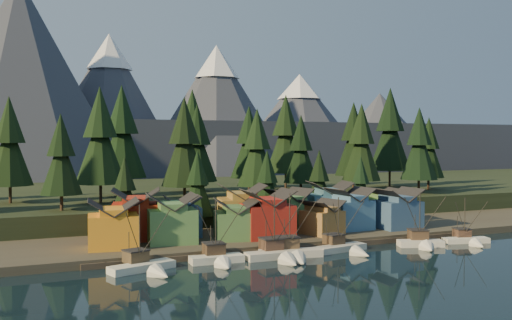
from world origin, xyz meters
name	(u,v)px	position (x,y,z in m)	size (l,w,h in m)	color
ground	(341,267)	(0.00, 0.00, 0.00)	(500.00, 500.00, 0.00)	black
shore_strip	(247,228)	(0.00, 40.00, 0.75)	(400.00, 50.00, 1.50)	#3C352B
hillside	(185,198)	(0.00, 90.00, 3.00)	(420.00, 100.00, 6.00)	black
dock	(295,247)	(0.00, 16.50, 0.50)	(80.00, 4.00, 1.00)	#443C31
mountain_ridge	(106,130)	(-4.20, 213.59, 26.06)	(560.00, 190.00, 90.00)	#424556
boat_0	(146,259)	(-30.53, 9.44, 2.14)	(11.70, 12.19, 11.85)	silver
boat_1	(218,250)	(-17.78, 10.56, 2.39)	(9.66, 10.45, 12.06)	white
boat_2	(279,247)	(-6.85, 9.32, 2.35)	(11.67, 12.69, 12.74)	beige
boat_3	(293,245)	(-4.02, 9.58, 2.35)	(12.09, 12.77, 12.75)	beige
boat_4	(345,241)	(7.53, 10.43, 2.05)	(11.36, 12.08, 11.44)	beige
boat_5	(422,235)	(24.16, 8.46, 2.45)	(9.61, 10.26, 12.05)	silver
boat_6	(469,235)	(35.46, 7.78, 1.89)	(9.96, 10.41, 10.33)	white
house_front_0	(113,222)	(-33.09, 24.45, 6.15)	(9.88, 9.46, 8.84)	orange
house_front_1	(172,217)	(-21.94, 25.36, 6.39)	(10.04, 9.73, 9.31)	#538447
house_front_2	(236,218)	(-9.18, 24.15, 5.68)	(9.83, 9.88, 7.95)	#48733E
house_front_3	(267,212)	(-2.66, 23.23, 6.56)	(10.35, 9.95, 9.62)	maroon
house_front_4	(322,216)	(9.49, 22.28, 5.23)	(8.60, 9.00, 7.11)	olive
house_front_5	(350,208)	(18.36, 25.53, 6.28)	(9.08, 8.34, 9.10)	#3E6992
house_front_6	(397,207)	(28.92, 22.59, 6.16)	(8.98, 8.50, 8.86)	#325076
house_back_0	(136,213)	(-27.39, 31.81, 6.76)	(10.94, 10.66, 10.01)	#A12919
house_back_1	(182,215)	(-17.93, 31.81, 5.81)	(8.42, 8.49, 8.21)	#35527F
house_back_2	(242,207)	(-4.63, 32.11, 6.83)	(11.16, 10.56, 10.15)	olive
house_back_3	(289,208)	(6.49, 31.83, 6.14)	(10.27, 9.57, 8.83)	#44743F
house_back_4	(329,202)	(17.41, 32.58, 6.76)	(11.11, 10.85, 10.02)	#386885
house_back_5	(381,204)	(31.45, 31.88, 5.74)	(8.38, 8.45, 8.07)	#4E7C43
tree_hill_1	(10,145)	(-50.00, 68.00, 20.10)	(11.07, 11.07, 25.79)	#332319
tree_hill_2	(61,158)	(-40.00, 48.00, 17.42)	(8.97, 8.97, 20.90)	#332319
tree_hill_3	(100,139)	(-30.00, 60.00, 21.38)	(12.07, 12.07, 28.13)	#332319
tree_hill_4	(122,135)	(-22.00, 75.00, 22.46)	(12.92, 12.92, 30.11)	#332319
tree_hill_5	(184,145)	(-12.00, 50.00, 19.91)	(10.93, 10.93, 25.45)	#332319
tree_hill_6	(197,146)	(-4.00, 65.00, 19.55)	(10.64, 10.64, 24.80)	#332319
tree_hill_7	(257,151)	(6.00, 48.00, 18.58)	(9.88, 9.88, 23.01)	#332319
tree_hill_8	(249,145)	(14.00, 72.00, 19.78)	(10.82, 10.82, 25.20)	#332319
tree_hill_9	(301,152)	(22.00, 55.00, 18.03)	(9.45, 9.45, 22.01)	#332319
tree_hill_10	(286,137)	(30.00, 80.00, 22.15)	(12.68, 12.68, 29.53)	#332319
tree_hill_11	(361,145)	(38.00, 50.00, 19.77)	(10.82, 10.82, 25.20)	#332319
tree_hill_12	(354,142)	(46.00, 66.00, 20.62)	(11.48, 11.48, 26.75)	#332319
tree_hill_13	(419,146)	(56.00, 48.00, 19.40)	(10.52, 10.52, 24.51)	#332319
tree_hill_14	(390,132)	(64.00, 72.00, 23.64)	(13.85, 13.85, 32.27)	#332319
tree_hill_15	(192,135)	(0.00, 82.00, 22.57)	(13.01, 13.01, 30.30)	#332319
tree_hill_17	(429,150)	(68.00, 58.00, 18.16)	(9.55, 9.55, 22.25)	#332319
tree_shore_0	(125,191)	(-28.00, 40.00, 10.37)	(6.98, 6.98, 16.25)	#332319
tree_shore_1	(198,186)	(-12.00, 40.00, 11.05)	(7.51, 7.51, 17.48)	#332319
tree_shore_2	(267,184)	(5.00, 40.00, 10.99)	(7.46, 7.46, 17.38)	#332319
tree_shore_3	(319,182)	(19.00, 40.00, 10.94)	(7.42, 7.42, 17.29)	#332319
tree_shore_4	(361,184)	(31.00, 40.00, 10.02)	(6.70, 6.70, 15.61)	#332319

